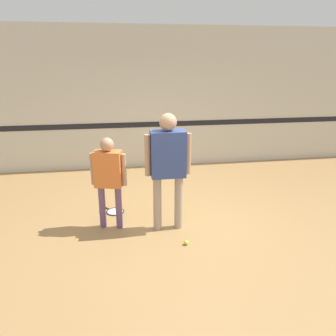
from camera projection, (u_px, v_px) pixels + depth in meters
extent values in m
plane|color=#A87F4C|center=(180.00, 226.00, 5.11)|extent=(16.00, 16.00, 0.00)
cube|color=beige|center=(154.00, 99.00, 7.54)|extent=(16.00, 0.06, 3.20)
cube|color=black|center=(155.00, 124.00, 7.69)|extent=(16.00, 0.01, 0.12)
cylinder|color=tan|center=(157.00, 203.00, 4.90)|extent=(0.12, 0.12, 0.85)
cylinder|color=tan|center=(179.00, 202.00, 4.95)|extent=(0.12, 0.12, 0.85)
cube|color=#334784|center=(168.00, 154.00, 4.68)|extent=(0.50, 0.28, 0.67)
sphere|color=tan|center=(168.00, 122.00, 4.54)|extent=(0.25, 0.25, 0.25)
cylinder|color=tan|center=(148.00, 155.00, 4.64)|extent=(0.09, 0.09, 0.60)
cylinder|color=tan|center=(188.00, 154.00, 4.73)|extent=(0.09, 0.09, 0.60)
cylinder|color=#6B4C70|center=(102.00, 206.00, 4.99)|extent=(0.10, 0.10, 0.68)
cylinder|color=#6B4C70|center=(119.00, 207.00, 4.97)|extent=(0.10, 0.10, 0.68)
cube|color=orange|center=(108.00, 169.00, 4.79)|extent=(0.44, 0.31, 0.54)
sphere|color=tan|center=(107.00, 144.00, 4.67)|extent=(0.20, 0.20, 0.20)
cylinder|color=tan|center=(93.00, 169.00, 4.81)|extent=(0.07, 0.07, 0.48)
cylinder|color=tan|center=(124.00, 170.00, 4.77)|extent=(0.07, 0.07, 0.48)
torus|color=#28282D|center=(115.00, 212.00, 5.57)|extent=(0.43, 0.43, 0.02)
cylinder|color=silver|center=(115.00, 212.00, 5.57)|extent=(0.26, 0.26, 0.01)
cylinder|color=black|center=(105.00, 208.00, 5.72)|extent=(0.17, 0.18, 0.02)
sphere|color=black|center=(101.00, 206.00, 5.79)|extent=(0.03, 0.03, 0.03)
sphere|color=#CCE038|center=(186.00, 243.00, 4.58)|extent=(0.07, 0.07, 0.07)
sphere|color=#CCE038|center=(102.00, 210.00, 5.57)|extent=(0.07, 0.07, 0.07)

